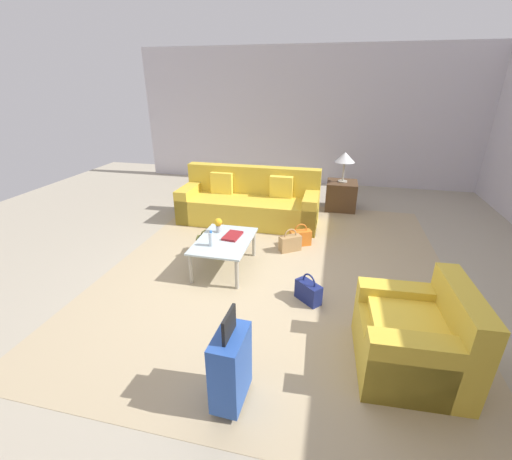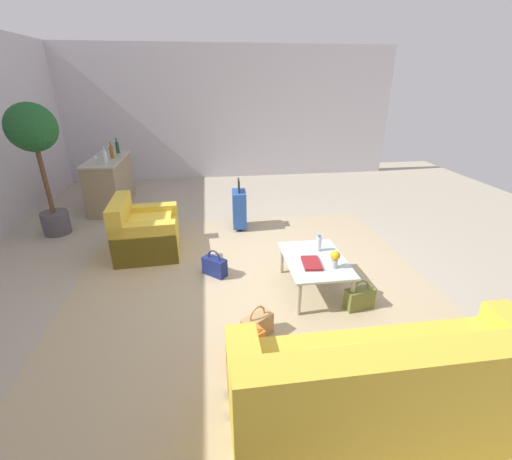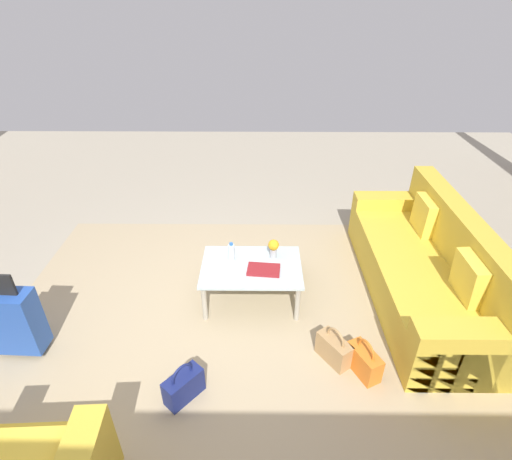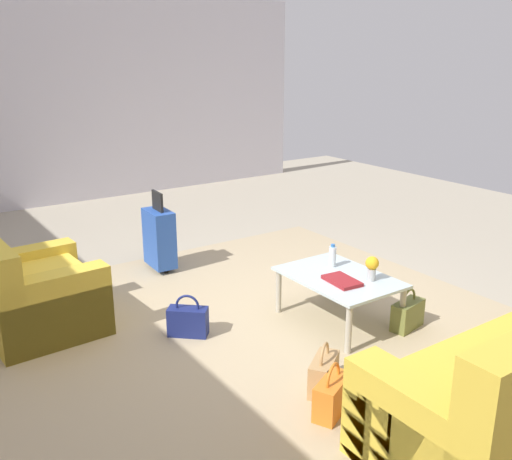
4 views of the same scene
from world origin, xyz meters
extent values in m
plane|color=#A89E89|center=(0.00, 0.00, 0.00)|extent=(12.00, 12.00, 0.00)
cube|color=silver|center=(-5.06, 0.00, 1.55)|extent=(0.12, 8.00, 3.10)
cube|color=tan|center=(-0.60, 0.20, 0.00)|extent=(5.20, 4.40, 0.01)
cube|color=gold|center=(-2.10, -0.60, 0.23)|extent=(0.90, 2.43, 0.45)
cube|color=gold|center=(-2.44, -0.60, 0.47)|extent=(0.22, 2.43, 0.94)
cube|color=gold|center=(-2.10, 0.50, 0.30)|extent=(0.90, 0.24, 0.61)
cube|color=gold|center=(-2.10, -1.70, 0.30)|extent=(0.90, 0.24, 0.61)
cube|color=yellow|center=(-2.28, -0.05, 0.63)|extent=(0.14, 0.40, 0.41)
cube|color=yellow|center=(-2.28, -1.15, 0.63)|extent=(0.13, 0.40, 0.40)
cube|color=gold|center=(0.90, 1.60, 0.22)|extent=(0.98, 0.91, 0.44)
cube|color=gold|center=(0.88, 1.93, 0.41)|extent=(0.95, 0.25, 0.82)
cube|color=gold|center=(1.27, 1.62, 0.30)|extent=(0.24, 0.87, 0.60)
cube|color=gold|center=(0.53, 1.58, 0.30)|extent=(0.24, 0.87, 0.60)
cube|color=yellow|center=(0.90, 1.55, 0.48)|extent=(0.73, 0.63, 0.08)
cube|color=silver|center=(-0.40, -0.50, 0.41)|extent=(0.99, 0.69, 0.02)
cylinder|color=#ADA899|center=(-0.84, -0.20, 0.20)|extent=(0.05, 0.05, 0.40)
cylinder|color=#ADA899|center=(0.04, -0.20, 0.20)|extent=(0.05, 0.05, 0.40)
cylinder|color=#ADA899|center=(-0.84, -0.80, 0.20)|extent=(0.05, 0.05, 0.40)
cylinder|color=#ADA899|center=(0.04, -0.80, 0.20)|extent=(0.05, 0.05, 0.40)
cylinder|color=silver|center=(-0.20, -0.60, 0.51)|extent=(0.06, 0.06, 0.18)
cylinder|color=#2D6BBC|center=(-0.20, -0.60, 0.62)|extent=(0.04, 0.04, 0.02)
cube|color=maroon|center=(-0.52, -0.42, 0.44)|extent=(0.33, 0.22, 0.03)
cylinder|color=#B2B7BC|center=(-0.62, -0.65, 0.47)|extent=(0.07, 0.07, 0.10)
sphere|color=gold|center=(-0.62, -0.65, 0.57)|extent=(0.11, 0.11, 0.11)
cube|color=#513823|center=(-3.20, 1.00, 0.27)|extent=(0.58, 0.58, 0.55)
cylinder|color=#ADA899|center=(-3.20, 1.00, 0.56)|extent=(0.18, 0.18, 0.02)
cylinder|color=#ADA899|center=(-3.20, 1.00, 0.75)|extent=(0.04, 0.04, 0.36)
cone|color=white|center=(-3.20, 1.00, 1.03)|extent=(0.38, 0.38, 0.19)
cube|color=#2851AD|center=(1.60, 0.20, 0.35)|extent=(0.41, 0.24, 0.60)
cube|color=black|center=(1.60, 0.20, 0.75)|extent=(0.24, 0.03, 0.20)
cylinder|color=black|center=(1.46, 0.21, 0.03)|extent=(0.02, 0.05, 0.05)
cylinder|color=black|center=(1.74, 0.19, 0.03)|extent=(0.02, 0.05, 0.05)
cube|color=tan|center=(-1.12, 0.28, 0.12)|extent=(0.30, 0.34, 0.24)
torus|color=tan|center=(-1.12, 0.28, 0.26)|extent=(0.13, 0.17, 0.20)
cube|color=olive|center=(-0.82, -0.90, 0.12)|extent=(0.20, 0.34, 0.24)
torus|color=olive|center=(-0.82, -0.90, 0.26)|extent=(0.06, 0.20, 0.20)
cube|color=orange|center=(-1.35, 0.41, 0.12)|extent=(0.27, 0.35, 0.24)
torus|color=orange|center=(-1.35, 0.41, 0.26)|extent=(0.10, 0.19, 0.20)
cube|color=navy|center=(0.11, 0.66, 0.12)|extent=(0.32, 0.33, 0.24)
torus|color=navy|center=(0.11, 0.66, 0.26)|extent=(0.15, 0.16, 0.20)
camera|label=1|loc=(3.46, 0.83, 2.33)|focal=24.00mm
camera|label=2|loc=(-3.77, 0.67, 2.34)|focal=24.00mm
camera|label=3|loc=(-0.47, 2.66, 2.80)|focal=28.00mm
camera|label=4|loc=(-3.66, 2.58, 2.20)|focal=40.00mm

